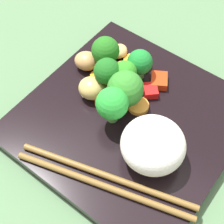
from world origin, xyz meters
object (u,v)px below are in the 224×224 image
Objects in this scene: square_plate at (129,121)px; chopstick_pair at (105,181)px; carrot_slice_1 at (122,69)px; rice_mound at (153,145)px; broccoli_floret_2 at (140,63)px.

chopstick_pair is at bearing -72.63° from square_plate.
carrot_slice_1 reaches higher than square_plate.
rice_mound is 1.57× the size of broccoli_floret_2.
rice_mound is 7.48cm from chopstick_pair.
chopstick_pair is at bearing -61.12° from carrot_slice_1.
rice_mound reaches higher than broccoli_floret_2.
rice_mound reaches higher than chopstick_pair.
square_plate is at bearing 148.84° from rice_mound.
square_plate is 5.43× the size of broccoli_floret_2.
chopstick_pair is (9.05, -16.41, 0.07)cm from carrot_slice_1.
square_plate is 9.76× the size of carrot_slice_1.
broccoli_floret_2 is at bearing 114.53° from square_plate.
rice_mound is 15.64cm from carrot_slice_1.
rice_mound is at bearing -49.41° from broccoli_floret_2.
square_plate is 1.23× the size of chopstick_pair.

